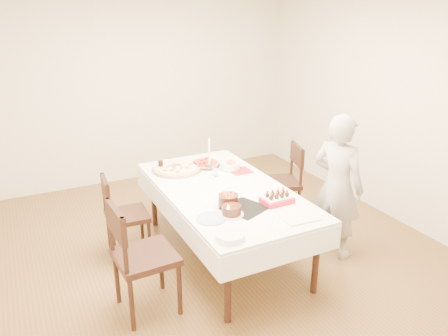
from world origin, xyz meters
name	(u,v)px	position (x,y,z in m)	size (l,w,h in m)	color
floor	(221,253)	(0.00, 0.00, 0.00)	(5.00, 5.00, 0.00)	brown
wall_back	(143,87)	(0.00, 2.50, 1.35)	(4.50, 0.04, 2.70)	beige
wall_right	(394,106)	(2.25, 0.00, 1.35)	(0.04, 5.00, 2.70)	beige
dining_table	(224,222)	(0.02, -0.03, 0.38)	(1.14, 2.14, 0.75)	white
chair_right_savory	(280,183)	(0.99, 0.42, 0.46)	(0.48, 0.48, 0.93)	#321910
chair_left_savory	(127,215)	(-0.86, 0.43, 0.44)	(0.45, 0.45, 0.88)	#321910
chair_left_dessert	(146,257)	(-0.95, -0.51, 0.51)	(0.52, 0.52, 1.02)	#321910
person	(337,187)	(1.05, -0.50, 0.75)	(0.55, 0.36, 1.50)	#AEAAA4
pizza_white	(177,169)	(-0.22, 0.64, 0.77)	(0.56, 0.56, 0.04)	beige
pizza_pepperoni	(205,164)	(0.12, 0.65, 0.77)	(0.33, 0.33, 0.04)	red
red_placemat	(241,171)	(0.40, 0.32, 0.75)	(0.23, 0.23, 0.01)	#B21E1E
pasta_bowl	(230,165)	(0.32, 0.42, 0.79)	(0.22, 0.22, 0.07)	white
taper_candle	(209,154)	(0.11, 0.50, 0.93)	(0.08, 0.08, 0.37)	white
shaker_pair	(216,172)	(0.08, 0.30, 0.80)	(0.08, 0.08, 0.10)	white
cola_glass	(161,165)	(-0.37, 0.75, 0.80)	(0.06, 0.06, 0.10)	black
layer_cake	(231,210)	(-0.18, -0.58, 0.79)	(0.21, 0.21, 0.09)	#38170E
cake_board	(245,208)	(-0.02, -0.51, 0.75)	(0.34, 0.34, 0.01)	black
birthday_cake	(228,197)	(-0.13, -0.41, 0.85)	(0.18, 0.18, 0.17)	#371B0F
strawberry_box	(277,199)	(0.31, -0.54, 0.79)	(0.28, 0.19, 0.07)	red
box_lid	(300,218)	(0.31, -0.90, 0.75)	(0.31, 0.21, 0.03)	beige
plate_stack	(230,236)	(-0.38, -0.93, 0.77)	(0.23, 0.23, 0.05)	white
china_plate	(211,219)	(-0.37, -0.57, 0.76)	(0.26, 0.26, 0.01)	white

